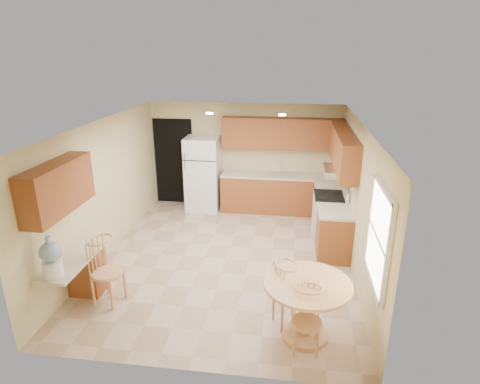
# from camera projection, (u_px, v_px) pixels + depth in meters

# --- Properties ---
(floor) EXTENTS (5.50, 5.50, 0.00)m
(floor) POSITION_uv_depth(u_px,v_px,m) (226.00, 259.00, 7.42)
(floor) COLOR tan
(floor) RESTS_ON ground
(ceiling) EXTENTS (4.50, 5.50, 0.02)m
(ceiling) POSITION_uv_depth(u_px,v_px,m) (225.00, 124.00, 6.57)
(ceiling) COLOR white
(ceiling) RESTS_ON wall_back
(wall_back) EXTENTS (4.50, 0.02, 2.50)m
(wall_back) POSITION_uv_depth(u_px,v_px,m) (245.00, 156.00, 9.56)
(wall_back) COLOR beige
(wall_back) RESTS_ON floor
(wall_front) EXTENTS (4.50, 0.02, 2.50)m
(wall_front) POSITION_uv_depth(u_px,v_px,m) (184.00, 281.00, 4.43)
(wall_front) COLOR beige
(wall_front) RESTS_ON floor
(wall_left) EXTENTS (0.02, 5.50, 2.50)m
(wall_left) POSITION_uv_depth(u_px,v_px,m) (103.00, 190.00, 7.27)
(wall_left) COLOR beige
(wall_left) RESTS_ON floor
(wall_right) EXTENTS (0.02, 5.50, 2.50)m
(wall_right) POSITION_uv_depth(u_px,v_px,m) (358.00, 202.00, 6.71)
(wall_right) COLOR beige
(wall_right) RESTS_ON floor
(doorway) EXTENTS (0.90, 0.02, 2.10)m
(doorway) POSITION_uv_depth(u_px,v_px,m) (174.00, 162.00, 9.83)
(doorway) COLOR black
(doorway) RESTS_ON floor
(base_cab_back) EXTENTS (2.75, 0.60, 0.87)m
(base_cab_back) POSITION_uv_depth(u_px,v_px,m) (280.00, 194.00, 9.44)
(base_cab_back) COLOR #975026
(base_cab_back) RESTS_ON floor
(counter_back) EXTENTS (2.75, 0.63, 0.04)m
(counter_back) POSITION_uv_depth(u_px,v_px,m) (281.00, 176.00, 9.29)
(counter_back) COLOR beige
(counter_back) RESTS_ON base_cab_back
(base_cab_right_a) EXTENTS (0.60, 0.59, 0.87)m
(base_cab_right_a) POSITION_uv_depth(u_px,v_px,m) (328.00, 205.00, 8.75)
(base_cab_right_a) COLOR #975026
(base_cab_right_a) RESTS_ON floor
(counter_right_a) EXTENTS (0.63, 0.59, 0.04)m
(counter_right_a) POSITION_uv_depth(u_px,v_px,m) (330.00, 186.00, 8.60)
(counter_right_a) COLOR beige
(counter_right_a) RESTS_ON base_cab_right_a
(base_cab_right_b) EXTENTS (0.60, 0.80, 0.87)m
(base_cab_right_b) POSITION_uv_depth(u_px,v_px,m) (334.00, 234.00, 7.40)
(base_cab_right_b) COLOR #975026
(base_cab_right_b) RESTS_ON floor
(counter_right_b) EXTENTS (0.63, 0.80, 0.04)m
(counter_right_b) POSITION_uv_depth(u_px,v_px,m) (336.00, 212.00, 7.24)
(counter_right_b) COLOR beige
(counter_right_b) RESTS_ON base_cab_right_b
(upper_cab_back) EXTENTS (2.75, 0.33, 0.70)m
(upper_cab_back) POSITION_uv_depth(u_px,v_px,m) (282.00, 133.00, 9.09)
(upper_cab_back) COLOR #975026
(upper_cab_back) RESTS_ON wall_back
(upper_cab_right) EXTENTS (0.33, 2.42, 0.70)m
(upper_cab_right) POSITION_uv_depth(u_px,v_px,m) (343.00, 149.00, 7.65)
(upper_cab_right) COLOR #975026
(upper_cab_right) RESTS_ON wall_right
(upper_cab_left) EXTENTS (0.33, 1.40, 0.70)m
(upper_cab_left) POSITION_uv_depth(u_px,v_px,m) (58.00, 188.00, 5.56)
(upper_cab_left) COLOR #975026
(upper_cab_left) RESTS_ON wall_left
(sink) EXTENTS (0.78, 0.44, 0.01)m
(sink) POSITION_uv_depth(u_px,v_px,m) (279.00, 175.00, 9.28)
(sink) COLOR silver
(sink) RESTS_ON counter_back
(range_hood) EXTENTS (0.50, 0.76, 0.14)m
(range_hood) POSITION_uv_depth(u_px,v_px,m) (337.00, 171.00, 7.78)
(range_hood) COLOR silver
(range_hood) RESTS_ON upper_cab_right
(desk_pedestal) EXTENTS (0.48, 0.42, 0.72)m
(desk_pedestal) POSITION_uv_depth(u_px,v_px,m) (87.00, 271.00, 6.31)
(desk_pedestal) COLOR #975026
(desk_pedestal) RESTS_ON floor
(desk_top) EXTENTS (0.50, 1.20, 0.04)m
(desk_top) POSITION_uv_depth(u_px,v_px,m) (71.00, 262.00, 5.83)
(desk_top) COLOR beige
(desk_top) RESTS_ON desk_pedestal
(window) EXTENTS (0.06, 1.12, 1.30)m
(window) POSITION_uv_depth(u_px,v_px,m) (379.00, 237.00, 4.90)
(window) COLOR white
(window) RESTS_ON wall_right
(can_light_a) EXTENTS (0.14, 0.14, 0.02)m
(can_light_a) POSITION_uv_depth(u_px,v_px,m) (210.00, 113.00, 7.75)
(can_light_a) COLOR white
(can_light_a) RESTS_ON ceiling
(can_light_b) EXTENTS (0.14, 0.14, 0.02)m
(can_light_b) POSITION_uv_depth(u_px,v_px,m) (282.00, 115.00, 7.58)
(can_light_b) COLOR white
(can_light_b) RESTS_ON ceiling
(refrigerator) EXTENTS (0.77, 0.75, 1.75)m
(refrigerator) POSITION_uv_depth(u_px,v_px,m) (203.00, 174.00, 9.48)
(refrigerator) COLOR white
(refrigerator) RESTS_ON floor
(stove) EXTENTS (0.65, 0.76, 1.09)m
(stove) POSITION_uv_depth(u_px,v_px,m) (329.00, 216.00, 8.11)
(stove) COLOR white
(stove) RESTS_ON floor
(dining_table) EXTENTS (1.14, 1.14, 0.84)m
(dining_table) POSITION_uv_depth(u_px,v_px,m) (307.00, 302.00, 5.23)
(dining_table) COLOR #E1A570
(dining_table) RESTS_ON floor
(chair_table_a) EXTENTS (0.42, 0.54, 0.95)m
(chair_table_a) POSITION_uv_depth(u_px,v_px,m) (288.00, 292.00, 5.40)
(chair_table_a) COLOR #E1A570
(chair_table_a) RESTS_ON floor
(chair_table_b) EXTENTS (0.39, 0.39, 0.89)m
(chair_table_b) POSITION_uv_depth(u_px,v_px,m) (307.00, 319.00, 4.93)
(chair_table_b) COLOR #E1A570
(chair_table_b) RESTS_ON floor
(chair_desk) EXTENTS (0.46, 0.60, 1.04)m
(chair_desk) POSITION_uv_depth(u_px,v_px,m) (103.00, 268.00, 5.87)
(chair_desk) COLOR #E1A570
(chair_desk) RESTS_ON floor
(water_crock) EXTENTS (0.28, 0.28, 0.59)m
(water_crock) POSITION_uv_depth(u_px,v_px,m) (51.00, 258.00, 5.34)
(water_crock) COLOR white
(water_crock) RESTS_ON desk_top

